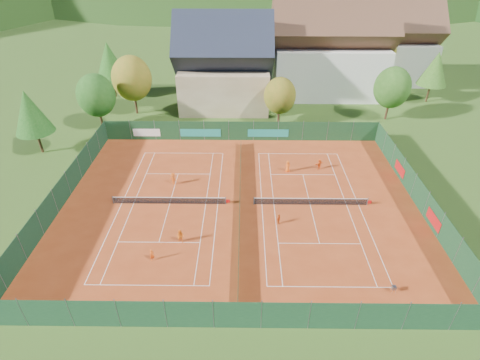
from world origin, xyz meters
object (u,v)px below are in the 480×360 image
Objects in this scene: hotel_block_a at (329,55)px; ball_hopper at (394,288)px; player_left_near at (152,255)px; player_left_mid at (180,236)px; hotel_block_b at (391,48)px; player_right_far_a at (288,166)px; chalet at (224,68)px; player_left_far at (173,179)px; player_right_far_b at (319,164)px; player_right_near at (279,219)px.

ball_hopper is (-2.73, -48.38, -6.83)m from hotel_block_a.
player_left_mid reaches higher than player_left_near.
hotel_block_a reaches higher than player_left_near.
hotel_block_a is 1.25× the size of hotel_block_b.
player_left_mid is 0.99× the size of player_right_far_a.
player_left_near is 21.36m from player_right_far_a.
hotel_block_a is 48.10m from player_left_mid.
player_left_far is (-5.17, -25.93, -5.85)m from chalet.
hotel_block_a is 13.93× the size of player_left_far.
player_left_far is 18.83m from player_right_far_b.
chalet reaches higher than player_right_far_a.
player_left_far is at bearing -133.71° from hotel_block_b.
hotel_block_b is at bearing 22.99° from chalet.
chalet is 11.40× the size of player_right_far_b.
player_right_near is at bearing -77.93° from chalet.
player_right_far_a is (14.25, 3.07, 0.01)m from player_left_far.
player_left_mid is at bearing -94.37° from chalet.
player_right_far_b is (13.27, -22.13, -5.91)m from chalet.
player_right_far_a is at bearing -68.33° from chalet.
hotel_block_a reaches higher than player_right_far_a.
player_left_near is at bearing 170.55° from ball_hopper.
chalet is 10.46× the size of player_left_mid.
player_right_far_b is at bearing -101.52° from hotel_block_a.
player_right_far_b is at bearing 1.29° from player_right_near.
player_left_mid is 1.00× the size of player_left_far.
hotel_block_b reaches higher than player_left_near.
player_left_far is at bearing -127.13° from hotel_block_a.
hotel_block_a is 17.81× the size of player_right_near.
hotel_block_b reaches higher than player_right_near.
player_right_far_b reaches higher than player_left_near.
chalet is at bearing 96.42° from player_left_mid.
player_right_near is (-9.14, 9.03, 0.05)m from ball_hopper.
hotel_block_b reaches higher than ball_hopper.
chalet reaches higher than player_left_near.
player_right_far_a is (1.95, 10.49, 0.18)m from player_right_near.
hotel_block_b is 54.29m from player_right_near.
player_left_mid is at bearing 32.30° from player_right_far_a.
hotel_block_b is 62.07m from player_left_mid.
hotel_block_a is at bearing -99.91° from player_left_far.
player_right_far_b is (6.14, 11.22, 0.10)m from player_right_near.
ball_hopper is at bearing -93.23° from hotel_block_a.
player_left_near is (-21.37, 3.56, 0.07)m from ball_hopper.
hotel_block_b is 65.40m from player_left_near.
hotel_block_a is 41.65m from player_right_near.
player_left_far is (-21.44, 16.45, 0.22)m from ball_hopper.
ball_hopper is at bearing 93.77° from player_right_far_a.
player_right_near is at bearing 135.33° from ball_hopper.
player_left_far is at bearing -101.28° from chalet.
player_right_far_a reaches higher than ball_hopper.
player_right_near reaches higher than ball_hopper.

